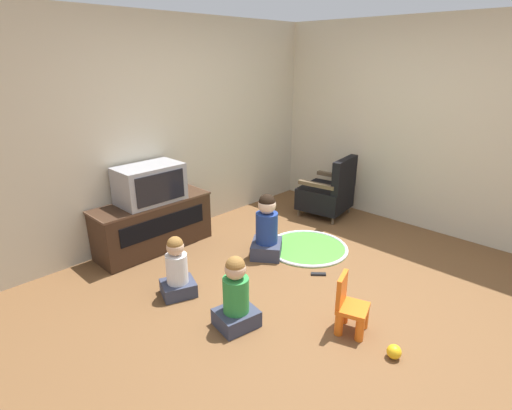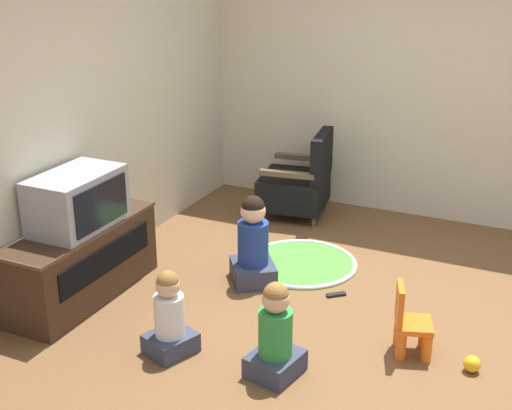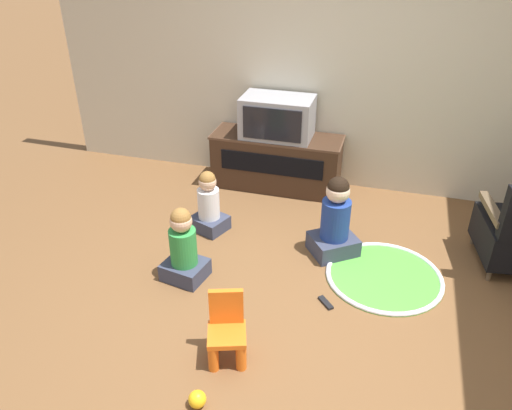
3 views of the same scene
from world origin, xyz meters
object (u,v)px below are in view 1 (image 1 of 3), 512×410
Objects in this scene: television at (150,184)px; yellow_kid_chair at (350,309)px; tv_cabinet at (153,224)px; toy_ball at (394,352)px; remote_control at (318,274)px; black_armchair at (328,193)px; child_watching_center at (267,230)px; child_watching_left at (177,270)px; child_watching_right at (236,297)px.

television is 2.46m from yellow_kid_chair.
tv_cabinet is 1.90× the size of television.
toy_ball is 0.76× the size of remote_control.
tv_cabinet is 2.37m from black_armchair.
child_watching_center is at bearing -0.54° from black_armchair.
child_watching_right is (0.06, -0.72, 0.02)m from child_watching_left.
child_watching_center is at bearing 18.33° from child_watching_left.
television is 1.11× the size of child_watching_right.
black_armchair reaches higher than yellow_kid_chair.
remote_control is (0.05, -0.67, -0.30)m from child_watching_center.
yellow_kid_chair is at bearing -83.36° from television.
black_armchair is 5.90× the size of remote_control.
child_watching_center is 5.09× the size of remote_control.
child_watching_right is 1.25m from toy_ball.
television reaches higher than remote_control.
child_watching_center is at bearing 73.32° from toy_ball.
yellow_kid_chair is 1.55m from child_watching_left.
child_watching_right is at bearing 111.94° from yellow_kid_chair.
black_armchair is 1.70m from remote_control.
toy_ball is at bearing 110.01° from remote_control.
yellow_kid_chair is 1.44m from child_watching_center.
child_watching_left is at bearing 96.34° from yellow_kid_chair.
black_armchair is (2.23, -0.82, 0.02)m from tv_cabinet.
television reaches higher than yellow_kid_chair.
toy_ball is (-1.99, -1.98, -0.27)m from black_armchair.
child_watching_right is 5.90× the size of toy_ball.
child_watching_left is at bearing -110.93° from tv_cabinet.
child_watching_center is (1.14, -0.05, 0.06)m from child_watching_left.
yellow_kid_chair is 0.77× the size of child_watching_right.
child_watching_right is (-0.31, -1.70, -0.03)m from tv_cabinet.
toy_ball is (-0.53, -1.76, -0.26)m from child_watching_center.
remote_control is at bearing 10.00° from child_watching_right.
television reaches higher than black_armchair.
child_watching_center is (0.48, 1.35, 0.11)m from yellow_kid_chair.
remote_control is (1.12, -0.01, -0.26)m from child_watching_right.
toy_ball is (0.61, -1.82, -0.20)m from child_watching_left.
television is (0.00, -0.01, 0.48)m from tv_cabinet.
child_watching_right reaches higher than toy_ball.
child_watching_center is 0.74m from remote_control.
tv_cabinet is 0.48m from television.
black_armchair is 7.80× the size of toy_ball.
black_armchair is at bearing 20.11° from yellow_kid_chair.
child_watching_left reaches higher than toy_ball.
tv_cabinet reaches higher than remote_control.
child_watching_center reaches higher than remote_control.
television is 1.36m from child_watching_center.
child_watching_left is 0.72m from child_watching_right.
yellow_kid_chair is 0.44m from toy_ball.
child_watching_center is (0.76, -1.03, -0.46)m from television.
television is 1.19× the size of child_watching_left.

